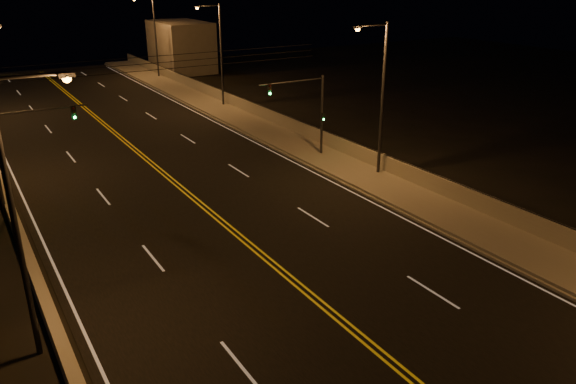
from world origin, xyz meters
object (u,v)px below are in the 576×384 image
streetlight_2 (219,50)px  streetlight_4 (21,205)px  traffic_signal_left (15,149)px  traffic_signal_right (310,108)px  streetlight_1 (380,92)px  streetlight_3 (153,32)px

streetlight_2 → streetlight_4: 38.11m
streetlight_4 → traffic_signal_left: (1.16, 13.34, -1.85)m
streetlight_4 → traffic_signal_left: 13.52m
streetlight_4 → traffic_signal_right: size_ratio=1.66×
streetlight_1 → streetlight_2: same height
streetlight_1 → streetlight_2: size_ratio=1.00×
streetlight_2 → streetlight_4: same height
streetlight_2 → traffic_signal_right: 18.30m
streetlight_3 → traffic_signal_right: (-1.56, -36.95, -1.85)m
streetlight_1 → streetlight_3: size_ratio=1.00×
traffic_signal_right → traffic_signal_left: 18.75m
traffic_signal_right → streetlight_2: bearing=85.1°
streetlight_4 → traffic_signal_right: streetlight_4 is taller
streetlight_2 → streetlight_1: bearing=-90.0°
streetlight_3 → streetlight_4: same height
streetlight_2 → streetlight_4: (-21.47, -31.48, 0.00)m
streetlight_1 → traffic_signal_left: 21.09m
traffic_signal_left → streetlight_1: bearing=-14.8°
streetlight_3 → traffic_signal_right: size_ratio=1.66×
streetlight_1 → traffic_signal_left: bearing=165.2°
traffic_signal_right → streetlight_4: bearing=-146.2°
streetlight_1 → traffic_signal_right: 5.90m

